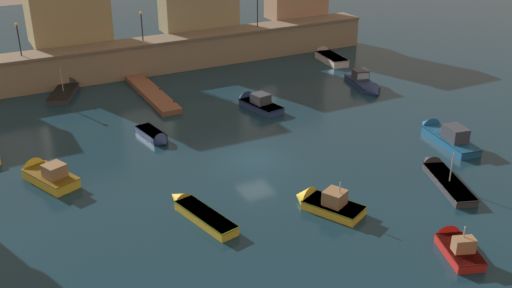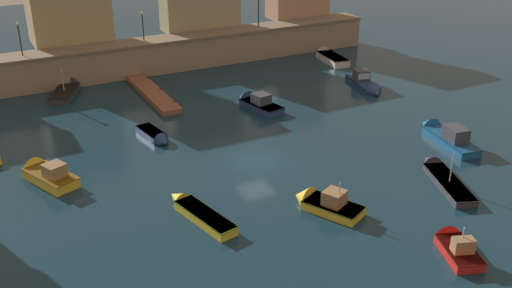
{
  "view_description": "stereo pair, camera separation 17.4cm",
  "coord_description": "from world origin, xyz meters",
  "px_view_note": "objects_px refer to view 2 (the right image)",
  "views": [
    {
      "loc": [
        -18.62,
        -35.47,
        19.72
      ],
      "look_at": [
        0.0,
        -0.09,
        1.43
      ],
      "focal_mm": 41.8,
      "sensor_mm": 36.0,
      "label": 1
    },
    {
      "loc": [
        -18.46,
        -35.55,
        19.72
      ],
      "look_at": [
        0.0,
        -0.09,
        1.43
      ],
      "focal_mm": 41.8,
      "sensor_mm": 36.0,
      "label": 2
    }
  ],
  "objects_px": {
    "quay_lamp_1": "(142,21)",
    "moored_boat_1": "(322,202)",
    "moored_boat_4": "(44,173)",
    "moored_boat_5": "(441,175)",
    "moored_boat_13": "(255,102)",
    "moored_boat_3": "(155,136)",
    "moored_boat_8": "(68,89)",
    "moored_boat_6": "(454,245)",
    "quay_lamp_2": "(259,6)",
    "moored_boat_0": "(328,56)",
    "moored_boat_10": "(367,85)",
    "moored_boat_2": "(444,135)",
    "quay_lamp_0": "(19,33)",
    "moored_boat_7": "(196,211)"
  },
  "relations": [
    {
      "from": "quay_lamp_1",
      "to": "moored_boat_4",
      "type": "xyz_separation_m",
      "value": [
        -14.04,
        -20.44,
        -5.09
      ]
    },
    {
      "from": "moored_boat_0",
      "to": "moored_boat_13",
      "type": "distance_m",
      "value": 17.26
    },
    {
      "from": "quay_lamp_2",
      "to": "moored_boat_8",
      "type": "bearing_deg",
      "value": -173.52
    },
    {
      "from": "quay_lamp_1",
      "to": "moored_boat_13",
      "type": "relative_size",
      "value": 0.53
    },
    {
      "from": "moored_boat_4",
      "to": "moored_boat_8",
      "type": "height_order",
      "value": "moored_boat_8"
    },
    {
      "from": "moored_boat_7",
      "to": "moored_boat_2",
      "type": "bearing_deg",
      "value": -98.47
    },
    {
      "from": "quay_lamp_1",
      "to": "moored_boat_10",
      "type": "distance_m",
      "value": 24.09
    },
    {
      "from": "moored_boat_4",
      "to": "quay_lamp_0",
      "type": "bearing_deg",
      "value": -27.59
    },
    {
      "from": "moored_boat_3",
      "to": "moored_boat_10",
      "type": "height_order",
      "value": "moored_boat_10"
    },
    {
      "from": "moored_boat_0",
      "to": "moored_boat_7",
      "type": "relative_size",
      "value": 0.98
    },
    {
      "from": "moored_boat_5",
      "to": "moored_boat_6",
      "type": "distance_m",
      "value": 8.92
    },
    {
      "from": "quay_lamp_0",
      "to": "moored_boat_3",
      "type": "height_order",
      "value": "quay_lamp_0"
    },
    {
      "from": "moored_boat_7",
      "to": "moored_boat_5",
      "type": "bearing_deg",
      "value": -113.52
    },
    {
      "from": "quay_lamp_0",
      "to": "moored_boat_1",
      "type": "bearing_deg",
      "value": -67.95
    },
    {
      "from": "moored_boat_7",
      "to": "moored_boat_13",
      "type": "xyz_separation_m",
      "value": [
        12.13,
        15.24,
        0.11
      ]
    },
    {
      "from": "quay_lamp_1",
      "to": "moored_boat_3",
      "type": "xyz_separation_m",
      "value": [
        -4.93,
        -17.48,
        -5.26
      ]
    },
    {
      "from": "moored_boat_0",
      "to": "moored_boat_4",
      "type": "relative_size",
      "value": 1.11
    },
    {
      "from": "quay_lamp_2",
      "to": "moored_boat_1",
      "type": "xyz_separation_m",
      "value": [
        -12.6,
        -32.79,
        -5.45
      ]
    },
    {
      "from": "quay_lamp_0",
      "to": "moored_boat_0",
      "type": "height_order",
      "value": "quay_lamp_0"
    },
    {
      "from": "quay_lamp_2",
      "to": "moored_boat_8",
      "type": "xyz_separation_m",
      "value": [
        -22.54,
        -2.56,
        -5.55
      ]
    },
    {
      "from": "moored_boat_4",
      "to": "moored_boat_13",
      "type": "relative_size",
      "value": 1.0
    },
    {
      "from": "moored_boat_2",
      "to": "moored_boat_6",
      "type": "relative_size",
      "value": 1.63
    },
    {
      "from": "moored_boat_0",
      "to": "moored_boat_3",
      "type": "height_order",
      "value": "moored_boat_0"
    },
    {
      "from": "moored_boat_7",
      "to": "moored_boat_10",
      "type": "distance_m",
      "value": 28.4
    },
    {
      "from": "moored_boat_1",
      "to": "moored_boat_3",
      "type": "relative_size",
      "value": 1.16
    },
    {
      "from": "moored_boat_6",
      "to": "moored_boat_5",
      "type": "bearing_deg",
      "value": -18.43
    },
    {
      "from": "moored_boat_10",
      "to": "moored_boat_13",
      "type": "xyz_separation_m",
      "value": [
        -12.23,
        0.64,
        0.05
      ]
    },
    {
      "from": "moored_boat_0",
      "to": "moored_boat_8",
      "type": "distance_m",
      "value": 29.07
    },
    {
      "from": "moored_boat_3",
      "to": "moored_boat_8",
      "type": "bearing_deg",
      "value": -173.79
    },
    {
      "from": "quay_lamp_1",
      "to": "moored_boat_8",
      "type": "relative_size",
      "value": 0.48
    },
    {
      "from": "moored_boat_3",
      "to": "moored_boat_10",
      "type": "relative_size",
      "value": 0.68
    },
    {
      "from": "moored_boat_8",
      "to": "moored_boat_10",
      "type": "xyz_separation_m",
      "value": [
        26.77,
        -12.69,
        0.06
      ]
    },
    {
      "from": "moored_boat_8",
      "to": "quay_lamp_2",
      "type": "bearing_deg",
      "value": -58.46
    },
    {
      "from": "quay_lamp_1",
      "to": "moored_boat_10",
      "type": "xyz_separation_m",
      "value": [
        17.91,
        -15.25,
        -5.2
      ]
    },
    {
      "from": "quay_lamp_2",
      "to": "moored_boat_5",
      "type": "distance_m",
      "value": 33.85
    },
    {
      "from": "moored_boat_4",
      "to": "moored_boat_2",
      "type": "bearing_deg",
      "value": -127.37
    },
    {
      "from": "quay_lamp_1",
      "to": "moored_boat_5",
      "type": "distance_m",
      "value": 35.36
    },
    {
      "from": "moored_boat_6",
      "to": "moored_boat_8",
      "type": "bearing_deg",
      "value": 40.86
    },
    {
      "from": "moored_boat_6",
      "to": "moored_boat_4",
      "type": "bearing_deg",
      "value": 64.6
    },
    {
      "from": "moored_boat_2",
      "to": "moored_boat_8",
      "type": "height_order",
      "value": "moored_boat_8"
    },
    {
      "from": "moored_boat_1",
      "to": "moored_boat_10",
      "type": "height_order",
      "value": "moored_boat_1"
    },
    {
      "from": "quay_lamp_1",
      "to": "moored_boat_1",
      "type": "distance_m",
      "value": 33.21
    },
    {
      "from": "quay_lamp_0",
      "to": "moored_boat_3",
      "type": "distance_m",
      "value": 19.67
    },
    {
      "from": "moored_boat_0",
      "to": "moored_boat_7",
      "type": "distance_m",
      "value": 36.28
    },
    {
      "from": "moored_boat_2",
      "to": "moored_boat_3",
      "type": "height_order",
      "value": "moored_boat_2"
    },
    {
      "from": "moored_boat_5",
      "to": "quay_lamp_1",
      "type": "bearing_deg",
      "value": 38.31
    },
    {
      "from": "moored_boat_2",
      "to": "moored_boat_10",
      "type": "distance_m",
      "value": 13.3
    },
    {
      "from": "moored_boat_3",
      "to": "moored_boat_5",
      "type": "distance_m",
      "value": 22.26
    },
    {
      "from": "moored_boat_4",
      "to": "moored_boat_5",
      "type": "relative_size",
      "value": 0.8
    },
    {
      "from": "moored_boat_2",
      "to": "moored_boat_13",
      "type": "distance_m",
      "value": 17.01
    }
  ]
}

